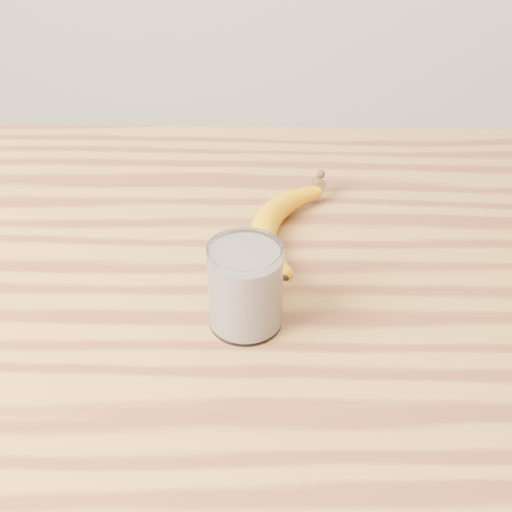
{
  "coord_description": "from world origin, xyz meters",
  "views": [
    {
      "loc": [
        -0.02,
        -0.73,
        1.45
      ],
      "look_at": [
        -0.03,
        -0.02,
        0.93
      ],
      "focal_mm": 50.0,
      "sensor_mm": 36.0,
      "label": 1
    }
  ],
  "objects": [
    {
      "name": "table",
      "position": [
        0.0,
        0.0,
        0.77
      ],
      "size": [
        1.2,
        0.8,
        0.9
      ],
      "color": "olive",
      "rests_on": "ground"
    },
    {
      "name": "smoothie_glass",
      "position": [
        -0.04,
        -0.11,
        0.95
      ],
      "size": [
        0.08,
        0.08,
        0.11
      ],
      "color": "white",
      "rests_on": "table"
    },
    {
      "name": "banana",
      "position": [
        -0.02,
        0.07,
        0.92
      ],
      "size": [
        0.18,
        0.32,
        0.04
      ],
      "primitive_type": null,
      "rotation": [
        0.0,
        0.0,
        -0.24
      ],
      "color": "#CC8401",
      "rests_on": "table"
    }
  ]
}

